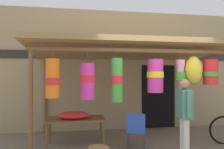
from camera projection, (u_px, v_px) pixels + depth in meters
The scene contains 6 objects.
shop_facade at pixel (130, 70), 6.90m from camera, with size 9.12×0.29×3.69m.
market_stall_canopy at pixel (131, 58), 5.38m from camera, with size 4.85×2.53×2.49m.
display_table at pixel (76, 121), 5.07m from camera, with size 1.35×0.72×0.66m.
flower_heap_on_table at pixel (74, 115), 5.00m from camera, with size 0.72×0.50×0.17m.
folding_chair at pixel (136, 128), 4.70m from camera, with size 0.51×0.51×0.84m.
customer_foreground at pixel (184, 111), 4.43m from camera, with size 0.27×0.59×1.59m.
Camera 1 is at (-1.66, -4.27, 1.64)m, focal length 34.48 mm.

